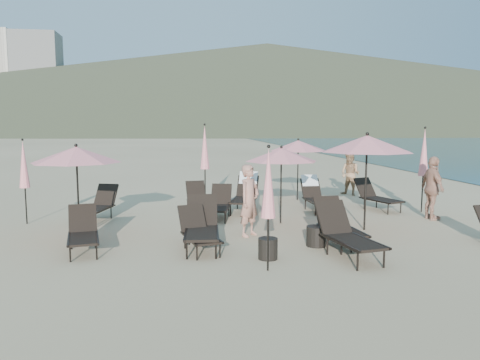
{
  "coord_description": "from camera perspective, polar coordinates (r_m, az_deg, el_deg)",
  "views": [
    {
      "loc": [
        -3.06,
        -9.3,
        2.67
      ],
      "look_at": [
        -1.2,
        3.5,
        1.1
      ],
      "focal_mm": 35.0,
      "sensor_mm": 36.0,
      "label": 1
    }
  ],
  "objects": [
    {
      "name": "ground",
      "position": [
        10.15,
        9.72,
        -8.43
      ],
      "size": [
        800.0,
        800.0,
        0.0
      ],
      "primitive_type": "plane",
      "color": "#D6BA8C",
      "rests_on": "ground"
    },
    {
      "name": "volcanic_headland",
      "position": [
        321.56,
        5.24,
        11.13
      ],
      "size": [
        690.0,
        690.0,
        55.0
      ],
      "color": "brown",
      "rests_on": "ground"
    },
    {
      "name": "hotel_skyline",
      "position": [
        295.55,
        -26.55,
        10.36
      ],
      "size": [
        109.0,
        82.0,
        55.0
      ],
      "color": "beige",
      "rests_on": "ground"
    },
    {
      "name": "lounger_0",
      "position": [
        10.36,
        -18.6,
        -5.98
      ],
      "size": [
        0.86,
        1.64,
        0.9
      ],
      "rotation": [
        0.0,
        0.0,
        0.18
      ],
      "color": "black",
      "rests_on": "ground"
    },
    {
      "name": "lounger_1",
      "position": [
        10.12,
        -4.68,
        -5.52
      ],
      "size": [
        0.83,
        1.88,
        1.05
      ],
      "rotation": [
        0.0,
        0.0,
        -0.08
      ],
      "color": "black",
      "rests_on": "ground"
    },
    {
      "name": "lounger_2",
      "position": [
        9.95,
        -5.1,
        -6.25
      ],
      "size": [
        0.9,
        1.6,
        0.87
      ],
      "rotation": [
        0.0,
        0.0,
        0.22
      ],
      "color": "black",
      "rests_on": "ground"
    },
    {
      "name": "lounger_3",
      "position": [
        9.63,
        12.92,
        -6.37
      ],
      "size": [
        0.99,
        1.89,
        1.03
      ],
      "rotation": [
        0.0,
        0.0,
        0.18
      ],
      "color": "black",
      "rests_on": "ground"
    },
    {
      "name": "lounger_4",
      "position": [
        10.6,
        11.87,
        -5.27
      ],
      "size": [
        0.75,
        1.74,
        0.98
      ],
      "rotation": [
        0.0,
        0.0,
        0.06
      ],
      "color": "black",
      "rests_on": "ground"
    },
    {
      "name": "lounger_6",
      "position": [
        13.56,
        -16.88,
        -2.87
      ],
      "size": [
        1.06,
        1.72,
        0.93
      ],
      "rotation": [
        0.0,
        0.0,
        -0.3
      ],
      "color": "black",
      "rests_on": "ground"
    },
    {
      "name": "lounger_7",
      "position": [
        14.09,
        -5.11,
        -2.31
      ],
      "size": [
        0.74,
        1.6,
        0.89
      ],
      "rotation": [
        0.0,
        0.0,
        0.1
      ],
      "color": "black",
      "rests_on": "ground"
    },
    {
      "name": "lounger_8",
      "position": [
        13.24,
        -2.54,
        -2.87
      ],
      "size": [
        0.93,
        1.66,
        0.9
      ],
      "rotation": [
        0.0,
        0.0,
        -0.22
      ],
      "color": "black",
      "rests_on": "ground"
    },
    {
      "name": "lounger_9",
      "position": [
        14.4,
        0.64,
        -1.58
      ],
      "size": [
        1.19,
        1.93,
        1.14
      ],
      "rotation": [
        0.0,
        0.0,
        -0.32
      ],
      "color": "black",
      "rests_on": "ground"
    },
    {
      "name": "lounger_10",
      "position": [
        14.6,
        9.12,
        -1.73
      ],
      "size": [
        0.63,
        1.67,
        1.04
      ],
      "rotation": [
        0.0,
        0.0,
        0.01
      ],
      "color": "black",
      "rests_on": "ground"
    },
    {
      "name": "lounger_11",
      "position": [
        15.1,
        16.28,
        -1.86
      ],
      "size": [
        1.12,
        1.74,
        0.94
      ],
      "rotation": [
        0.0,
        0.0,
        0.33
      ],
      "color": "black",
      "rests_on": "ground"
    },
    {
      "name": "umbrella_open_0",
      "position": [
        11.44,
        -19.33,
        2.93
      ],
      "size": [
        2.05,
        2.05,
        2.21
      ],
      "color": "black",
      "rests_on": "ground"
    },
    {
      "name": "umbrella_open_1",
      "position": [
        12.42,
        5.06,
        3.08
      ],
      "size": [
        1.94,
        1.94,
        2.08
      ],
      "color": "black",
      "rests_on": "ground"
    },
    {
      "name": "umbrella_open_2",
      "position": [
        11.97,
        15.22,
        4.29
      ],
      "size": [
        2.28,
        2.28,
        2.45
      ],
      "color": "black",
      "rests_on": "ground"
    },
    {
      "name": "umbrella_open_3",
      "position": [
        16.31,
        7.11,
        4.18
      ],
      "size": [
        2.0,
        2.0,
        2.16
      ],
      "color": "black",
      "rests_on": "ground"
    },
    {
      "name": "umbrella_closed_0",
      "position": [
        8.35,
        3.48,
        -0.47
      ],
      "size": [
        0.27,
        0.27,
        2.3
      ],
      "color": "black",
      "rests_on": "ground"
    },
    {
      "name": "umbrella_closed_1",
      "position": [
        15.02,
        21.53,
        3.1
      ],
      "size": [
        0.3,
        0.3,
        2.58
      ],
      "color": "black",
      "rests_on": "ground"
    },
    {
      "name": "umbrella_closed_2",
      "position": [
        13.57,
        -24.86,
        1.69
      ],
      "size": [
        0.27,
        0.27,
        2.28
      ],
      "color": "black",
      "rests_on": "ground"
    },
    {
      "name": "umbrella_closed_3",
      "position": [
        15.72,
        -4.32,
        3.94
      ],
      "size": [
        0.31,
        0.31,
        2.67
      ],
      "color": "black",
      "rests_on": "ground"
    },
    {
      "name": "side_table_0",
      "position": [
        9.35,
        3.42,
        -8.34
      ],
      "size": [
        0.39,
        0.39,
        0.42
      ],
      "primitive_type": "cylinder",
      "color": "black",
      "rests_on": "ground"
    },
    {
      "name": "side_table_1",
      "position": [
        10.41,
        9.26,
        -6.78
      ],
      "size": [
        0.43,
        0.43,
        0.44
      ],
      "primitive_type": "cylinder",
      "color": "black",
      "rests_on": "ground"
    },
    {
      "name": "beachgoer_a",
      "position": [
        11.08,
        1.17,
        -2.51
      ],
      "size": [
        0.73,
        0.73,
        1.71
      ],
      "primitive_type": "imported",
      "rotation": [
        0.0,
        0.0,
        0.77
      ],
      "color": "#B0745F",
      "rests_on": "ground"
    },
    {
      "name": "beachgoer_b",
      "position": [
        17.87,
        13.27,
        0.72
      ],
      "size": [
        0.95,
        0.98,
        1.6
      ],
      "primitive_type": "imported",
      "rotation": [
        0.0,
        0.0,
        -0.93
      ],
      "color": "#A97E57",
      "rests_on": "ground"
    },
    {
      "name": "beachgoer_c",
      "position": [
        14.03,
        22.42,
        -0.92
      ],
      "size": [
        0.45,
        1.04,
        1.77
      ],
      "primitive_type": "imported",
      "rotation": [
        0.0,
        0.0,
        1.55
      ],
      "color": "tan",
      "rests_on": "ground"
    }
  ]
}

